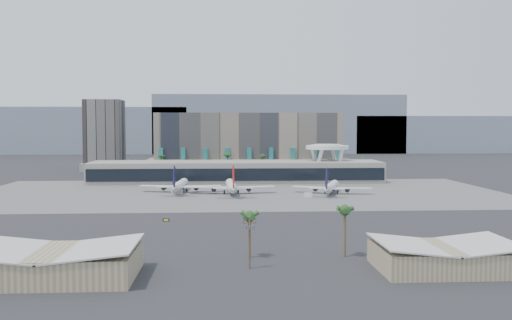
{
  "coord_description": "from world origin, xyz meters",
  "views": [
    {
      "loc": [
        -8.08,
        -225.39,
        32.76
      ],
      "look_at": [
        7.41,
        40.0,
        16.96
      ],
      "focal_mm": 40.0,
      "sensor_mm": 36.0,
      "label": 1
    }
  ],
  "objects": [
    {
      "name": "office_tower",
      "position": [
        -95.0,
        200.0,
        22.94
      ],
      "size": [
        30.0,
        30.0,
        52.0
      ],
      "color": "black",
      "rests_on": "ground"
    },
    {
      "name": "hangar_right",
      "position": [
        42.0,
        -100.0,
        2.95
      ],
      "size": [
        30.55,
        20.6,
        6.89
      ],
      "color": "gray",
      "rests_on": "ground"
    },
    {
      "name": "service_vehicle_a",
      "position": [
        -30.33,
        50.43,
        1.26
      ],
      "size": [
        5.61,
        3.63,
        2.53
      ],
      "primitive_type": "cube",
      "rotation": [
        0.0,
        0.0,
        0.23
      ],
      "color": "silver",
      "rests_on": "ground"
    },
    {
      "name": "airliner_centre",
      "position": [
        -4.01,
        49.63,
        3.85
      ],
      "size": [
        42.94,
        44.23,
        15.26
      ],
      "rotation": [
        0.0,
        0.0,
        0.03
      ],
      "color": "white",
      "rests_on": "ground"
    },
    {
      "name": "ground",
      "position": [
        0.0,
        0.0,
        0.0
      ],
      "size": [
        900.0,
        900.0,
        0.0
      ],
      "primitive_type": "plane",
      "color": "#232326",
      "rests_on": "ground"
    },
    {
      "name": "near_palm_a",
      "position": [
        -1.54,
        -84.92,
        8.89
      ],
      "size": [
        6.0,
        6.0,
        11.72
      ],
      "color": "brown",
      "rests_on": "ground"
    },
    {
      "name": "taxiway_sign",
      "position": [
        -27.69,
        -29.46,
        0.51
      ],
      "size": [
        2.27,
        0.76,
        1.02
      ],
      "rotation": [
        0.0,
        0.0,
        -0.21
      ],
      "color": "black",
      "rests_on": "ground"
    },
    {
      "name": "mountain_ridge",
      "position": [
        27.88,
        470.0,
        29.89
      ],
      "size": [
        680.0,
        60.0,
        70.0
      ],
      "color": "gray",
      "rests_on": "ground"
    },
    {
      "name": "apron_pad",
      "position": [
        0.0,
        55.0,
        0.03
      ],
      "size": [
        260.0,
        130.0,
        0.06
      ],
      "primitive_type": "cube",
      "color": "#5B5B59",
      "rests_on": "ground"
    },
    {
      "name": "airliner_right",
      "position": [
        44.37,
        46.92,
        3.5
      ],
      "size": [
        37.56,
        38.87,
        13.87
      ],
      "rotation": [
        0.0,
        0.0,
        -0.31
      ],
      "color": "white",
      "rests_on": "ground"
    },
    {
      "name": "terminal",
      "position": [
        0.0,
        109.84,
        6.52
      ],
      "size": [
        170.0,
        32.5,
        14.5
      ],
      "color": "#A0998D",
      "rests_on": "ground"
    },
    {
      "name": "utility_pole",
      "position": [
        -2.0,
        -96.09,
        7.14
      ],
      "size": [
        3.2,
        0.85,
        12.0
      ],
      "color": "#4C3826",
      "rests_on": "ground"
    },
    {
      "name": "hangar_left",
      "position": [
        -45.0,
        -102.0,
        3.2
      ],
      "size": [
        36.65,
        22.6,
        7.55
      ],
      "color": "gray",
      "rests_on": "ground"
    },
    {
      "name": "service_vehicle_b",
      "position": [
        31.32,
        35.2,
        0.97
      ],
      "size": [
        3.91,
        2.39,
        1.94
      ],
      "primitive_type": "cube",
      "rotation": [
        0.0,
        0.0,
        -0.06
      ],
      "color": "white",
      "rests_on": "ground"
    },
    {
      "name": "near_palm_b",
      "position": [
        22.41,
        -85.42,
        10.29
      ],
      "size": [
        6.0,
        6.0,
        13.15
      ],
      "color": "brown",
      "rests_on": "ground"
    },
    {
      "name": "airliner_left",
      "position": [
        -29.38,
        57.48,
        3.67
      ],
      "size": [
        40.9,
        42.2,
        14.56
      ],
      "rotation": [
        0.0,
        0.0,
        -0.07
      ],
      "color": "white",
      "rests_on": "ground"
    },
    {
      "name": "palm_row",
      "position": [
        7.0,
        145.0,
        10.5
      ],
      "size": [
        157.8,
        2.8,
        13.1
      ],
      "color": "brown",
      "rests_on": "ground"
    },
    {
      "name": "hotel",
      "position": [
        10.0,
        174.41,
        16.81
      ],
      "size": [
        140.0,
        30.0,
        42.0
      ],
      "color": "gray",
      "rests_on": "ground"
    },
    {
      "name": "saucer_structure",
      "position": [
        55.0,
        116.0,
        18.45
      ],
      "size": [
        26.0,
        26.0,
        21.89
      ],
      "color": "white",
      "rests_on": "ground"
    }
  ]
}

